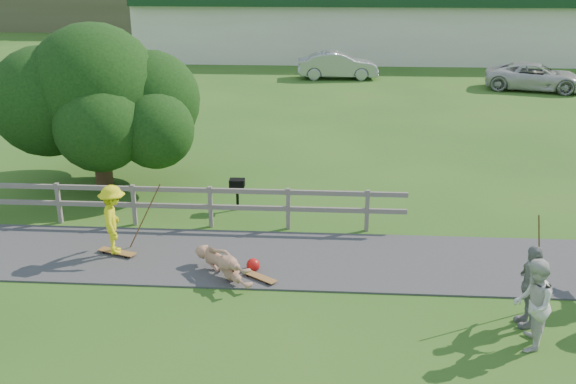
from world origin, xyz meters
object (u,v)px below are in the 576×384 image
skater_rider (114,224)px  car_white (535,77)px  car_silver (338,65)px  bbq (237,195)px  tree (99,121)px  spectator_b (531,286)px  spectator_a (533,305)px  skater_fallen (224,264)px

skater_rider → car_white: skater_rider is taller
car_silver → bbq: 21.07m
car_white → tree: 23.95m
spectator_b → car_silver: spectator_b is taller
spectator_b → tree: bearing=-127.6°
spectator_b → tree: size_ratio=0.27×
bbq → tree: bearing=155.9°
car_silver → spectator_a: bearing=-176.6°
skater_fallen → car_silver: bearing=42.0°
spectator_a → tree: (-10.51, 8.14, 1.13)m
spectator_b → car_silver: 26.61m
car_silver → car_white: 10.72m
spectator_a → bbq: 8.76m
car_white → bbq: 22.38m
skater_fallen → car_white: size_ratio=0.36×
car_silver → tree: (-7.25, -19.00, 1.22)m
spectator_b → bbq: 8.37m
skater_fallen → spectator_a: (5.84, -2.26, 0.52)m
skater_rider → tree: tree is taller
bbq → skater_rider: bearing=-128.8°
spectator_a → car_silver: (-3.26, 27.14, -0.10)m
tree → bbq: 5.02m
car_white → spectator_b: bearing=179.0°
skater_rider → spectator_a: size_ratio=0.96×
skater_fallen → bbq: size_ratio=2.06×
skater_rider → spectator_a: spectator_a is taller
skater_fallen → tree: 7.68m
skater_rider → car_silver: (5.25, 23.98, -0.06)m
tree → car_white: bearing=42.6°
spectator_a → spectator_b: bearing=-174.6°
skater_rider → bbq: skater_rider is taller
skater_fallen → bbq: (-0.27, 4.01, 0.11)m
skater_fallen → spectator_a: bearing=-63.2°
spectator_a → bbq: bearing=-116.8°
skater_rider → skater_fallen: (2.67, -0.91, -0.48)m
car_silver → bbq: size_ratio=5.16×
skater_rider → car_silver: bearing=-28.4°
car_silver → bbq: (-2.85, -20.88, -0.31)m
spectator_b → tree: 13.04m
skater_rider → bbq: 3.94m
skater_rider → car_white: 26.30m
spectator_b → bbq: spectator_b is taller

